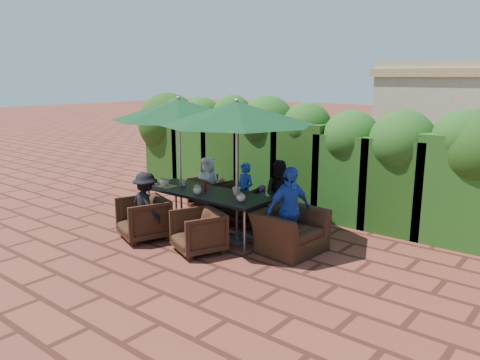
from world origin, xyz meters
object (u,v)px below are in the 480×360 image
Objects in this scene: dining_table at (206,195)px; chair_end_right at (290,224)px; umbrella_left at (179,109)px; chair_near_left at (143,216)px; chair_far_right at (268,209)px; umbrella_right at (237,113)px; chair_far_left at (213,193)px; chair_near_right at (198,230)px; chair_far_mid at (240,202)px.

chair_end_right reaches higher than dining_table.
umbrella_left is 2.08m from chair_near_left.
chair_end_right reaches higher than chair_near_left.
umbrella_left is at bearing 179.13° from dining_table.
chair_far_right is 0.66× the size of chair_end_right.
umbrella_right is 2.08m from chair_far_right.
chair_end_right is (2.53, -0.92, 0.06)m from chair_far_left.
umbrella_right is 3.40× the size of chair_near_right.
chair_far_right is at bearing 174.73° from chair_far_mid.
dining_table is 1.30m from chair_far_left.
chair_near_right is 0.72× the size of chair_end_right.
chair_far_left is 2.35m from chair_near_right.
umbrella_right is (0.77, -0.04, 1.54)m from dining_table.
umbrella_right is (1.44, -0.05, 0.00)m from umbrella_left.
umbrella_left reaches higher than chair_far_left.
dining_table is at bearing 39.11° from chair_far_right.
chair_far_right is (1.52, -0.13, -0.06)m from chair_far_left.
chair_far_left reaches higher than chair_far_right.
chair_near_right is 1.50m from chair_end_right.
chair_far_left is at bearing -15.21° from chair_far_right.
dining_table is 2.44× the size of chair_end_right.
umbrella_right reaches higher than chair_far_right.
chair_far_left reaches higher than chair_near_right.
chair_near_right is at bearing 101.45° from chair_far_mid.
chair_far_left is 1.07× the size of chair_near_right.
chair_near_right reaches higher than chair_far_right.
chair_far_left is 2.04m from chair_near_left.
chair_far_left is 1.16× the size of chair_far_right.
chair_near_left is 2.59m from chair_end_right.
umbrella_left is at bearing 115.94° from chair_near_left.
chair_near_right is at bearing 75.73° from chair_far_right.
chair_near_right is at bearing -53.65° from dining_table.
chair_far_right is 1.28m from chair_end_right.
dining_table is at bearing 98.70° from chair_end_right.
chair_near_left is 0.77× the size of chair_end_right.
umbrella_left reaches higher than chair_far_mid.
chair_far_right is 0.87× the size of chair_near_left.
chair_end_right reaches higher than chair_far_left.
chair_far_right is (0.68, 0.01, -0.04)m from chair_far_mid.
umbrella_right is at bearing 80.33° from chair_far_right.
chair_far_mid is 1.11× the size of chair_far_right.
umbrella_left reaches higher than chair_near_right.
umbrella_left is 3.05× the size of chair_near_left.
chair_far_mid is 1.03× the size of chair_near_right.
umbrella_left and umbrella_right have the same top height.
chair_near_left reaches higher than dining_table.
chair_near_left is 1.06× the size of chair_near_right.
chair_end_right is (1.77, 0.10, -0.22)m from dining_table.
chair_end_right is (1.01, -0.79, 0.11)m from chair_far_right.
chair_end_right is at bearing 63.19° from chair_near_right.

